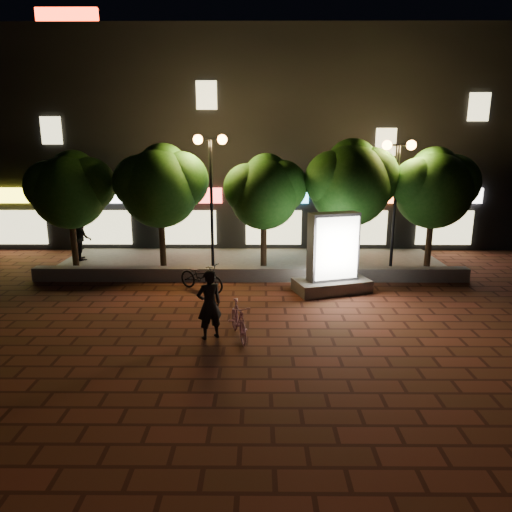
{
  "coord_description": "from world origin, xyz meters",
  "views": [
    {
      "loc": [
        0.31,
        -12.32,
        4.94
      ],
      "look_at": [
        0.22,
        1.5,
        1.55
      ],
      "focal_mm": 32.28,
      "sensor_mm": 36.0,
      "label": 1
    }
  ],
  "objects_px": {
    "pedestrian": "(82,237)",
    "scooter_pink": "(238,320)",
    "tree_left": "(161,183)",
    "street_lamp_right": "(397,172)",
    "tree_right": "(352,180)",
    "scooter_parked": "(201,277)",
    "tree_far_left": "(71,187)",
    "rider": "(209,305)",
    "street_lamp_left": "(211,168)",
    "tree_mid": "(265,189)",
    "tree_far_right": "(435,186)",
    "ad_kiosk": "(333,260)"
  },
  "relations": [
    {
      "from": "scooter_pink",
      "to": "rider",
      "type": "bearing_deg",
      "value": 166.98
    },
    {
      "from": "street_lamp_left",
      "to": "tree_right",
      "type": "bearing_deg",
      "value": 2.81
    },
    {
      "from": "tree_far_left",
      "to": "tree_mid",
      "type": "bearing_deg",
      "value": -0.0
    },
    {
      "from": "tree_far_left",
      "to": "pedestrian",
      "type": "height_order",
      "value": "tree_far_left"
    },
    {
      "from": "tree_far_left",
      "to": "pedestrian",
      "type": "relative_size",
      "value": 2.42
    },
    {
      "from": "tree_left",
      "to": "tree_mid",
      "type": "xyz_separation_m",
      "value": [
        4.0,
        -0.0,
        -0.23
      ]
    },
    {
      "from": "rider",
      "to": "pedestrian",
      "type": "height_order",
      "value": "pedestrian"
    },
    {
      "from": "tree_far_right",
      "to": "tree_left",
      "type": "bearing_deg",
      "value": 180.0
    },
    {
      "from": "ad_kiosk",
      "to": "pedestrian",
      "type": "bearing_deg",
      "value": 157.7
    },
    {
      "from": "scooter_pink",
      "to": "tree_right",
      "type": "bearing_deg",
      "value": 43.04
    },
    {
      "from": "tree_far_left",
      "to": "street_lamp_left",
      "type": "bearing_deg",
      "value": -2.76
    },
    {
      "from": "scooter_pink",
      "to": "rider",
      "type": "height_order",
      "value": "rider"
    },
    {
      "from": "scooter_pink",
      "to": "rider",
      "type": "distance_m",
      "value": 0.86
    },
    {
      "from": "tree_far_right",
      "to": "scooter_parked",
      "type": "bearing_deg",
      "value": -163.02
    },
    {
      "from": "rider",
      "to": "pedestrian",
      "type": "bearing_deg",
      "value": -80.21
    },
    {
      "from": "tree_left",
      "to": "pedestrian",
      "type": "relative_size",
      "value": 2.56
    },
    {
      "from": "tree_left",
      "to": "tree_mid",
      "type": "distance_m",
      "value": 4.0
    },
    {
      "from": "tree_mid",
      "to": "tree_far_left",
      "type": "bearing_deg",
      "value": 180.0
    },
    {
      "from": "ad_kiosk",
      "to": "pedestrian",
      "type": "relative_size",
      "value": 1.45
    },
    {
      "from": "tree_right",
      "to": "tree_far_right",
      "type": "relative_size",
      "value": 1.06
    },
    {
      "from": "tree_far_left",
      "to": "tree_right",
      "type": "height_order",
      "value": "tree_right"
    },
    {
      "from": "scooter_parked",
      "to": "rider",
      "type": "bearing_deg",
      "value": -136.0
    },
    {
      "from": "tree_right",
      "to": "scooter_parked",
      "type": "relative_size",
      "value": 2.71
    },
    {
      "from": "street_lamp_left",
      "to": "rider",
      "type": "height_order",
      "value": "street_lamp_left"
    },
    {
      "from": "rider",
      "to": "street_lamp_right",
      "type": "bearing_deg",
      "value": -163.6
    },
    {
      "from": "tree_mid",
      "to": "ad_kiosk",
      "type": "relative_size",
      "value": 1.63
    },
    {
      "from": "street_lamp_right",
      "to": "tree_far_right",
      "type": "bearing_deg",
      "value": 9.61
    },
    {
      "from": "tree_mid",
      "to": "rider",
      "type": "bearing_deg",
      "value": -102.84
    },
    {
      "from": "tree_right",
      "to": "ad_kiosk",
      "type": "bearing_deg",
      "value": -111.21
    },
    {
      "from": "tree_right",
      "to": "street_lamp_left",
      "type": "xyz_separation_m",
      "value": [
        -5.36,
        -0.26,
        0.46
      ]
    },
    {
      "from": "tree_mid",
      "to": "pedestrian",
      "type": "bearing_deg",
      "value": 169.67
    },
    {
      "from": "tree_left",
      "to": "street_lamp_right",
      "type": "relative_size",
      "value": 0.98
    },
    {
      "from": "street_lamp_right",
      "to": "scooter_parked",
      "type": "relative_size",
      "value": 2.66
    },
    {
      "from": "tree_left",
      "to": "scooter_pink",
      "type": "height_order",
      "value": "tree_left"
    },
    {
      "from": "tree_right",
      "to": "pedestrian",
      "type": "relative_size",
      "value": 2.65
    },
    {
      "from": "scooter_pink",
      "to": "tree_left",
      "type": "bearing_deg",
      "value": 100.76
    },
    {
      "from": "rider",
      "to": "scooter_parked",
      "type": "relative_size",
      "value": 0.98
    },
    {
      "from": "pedestrian",
      "to": "scooter_pink",
      "type": "bearing_deg",
      "value": -163.5
    },
    {
      "from": "rider",
      "to": "tree_far_left",
      "type": "bearing_deg",
      "value": -76.13
    },
    {
      "from": "tree_far_left",
      "to": "ad_kiosk",
      "type": "distance_m",
      "value": 10.36
    },
    {
      "from": "tree_mid",
      "to": "scooter_pink",
      "type": "relative_size",
      "value": 2.76
    },
    {
      "from": "tree_right",
      "to": "scooter_parked",
      "type": "distance_m",
      "value": 6.85
    },
    {
      "from": "tree_mid",
      "to": "scooter_parked",
      "type": "distance_m",
      "value": 4.4
    },
    {
      "from": "tree_mid",
      "to": "street_lamp_left",
      "type": "bearing_deg",
      "value": -172.69
    },
    {
      "from": "street_lamp_right",
      "to": "pedestrian",
      "type": "xyz_separation_m",
      "value": [
        -12.75,
        1.68,
        -2.86
      ]
    },
    {
      "from": "tree_left",
      "to": "tree_far_right",
      "type": "height_order",
      "value": "tree_left"
    },
    {
      "from": "tree_mid",
      "to": "tree_left",
      "type": "bearing_deg",
      "value": 180.0
    },
    {
      "from": "tree_far_left",
      "to": "ad_kiosk",
      "type": "relative_size",
      "value": 1.67
    },
    {
      "from": "pedestrian",
      "to": "street_lamp_right",
      "type": "bearing_deg",
      "value": -122.25
    },
    {
      "from": "scooter_parked",
      "to": "tree_far_right",
      "type": "bearing_deg",
      "value": -38.96
    }
  ]
}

